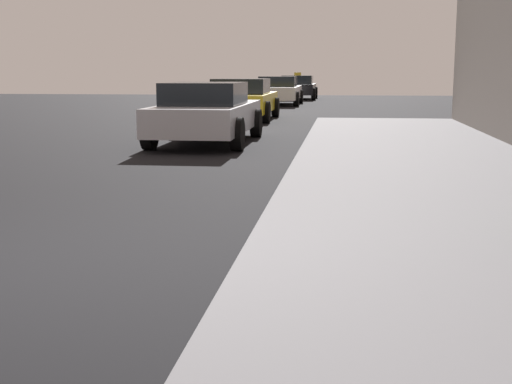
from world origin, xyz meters
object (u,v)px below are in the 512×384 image
at_px(car_silver, 207,112).
at_px(car_yellow, 242,99).
at_px(car_white, 279,90).
at_px(car_black, 298,87).

bearing_deg(car_silver, car_yellow, 92.33).
relative_size(car_white, car_black, 1.12).
bearing_deg(car_yellow, car_black, 87.72).
bearing_deg(car_silver, car_white, 90.23).
relative_size(car_silver, car_black, 1.10).
distance_m(car_silver, car_black, 23.66).
xyz_separation_m(car_yellow, car_white, (0.22, 9.95, 0.00)).
distance_m(car_silver, car_yellow, 7.20).
distance_m(car_yellow, car_black, 16.47).
height_order(car_yellow, car_black, car_black).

